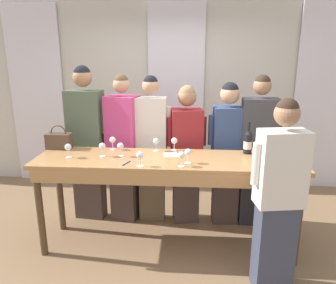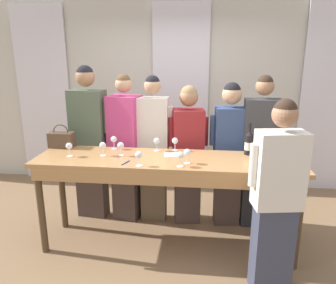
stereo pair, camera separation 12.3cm
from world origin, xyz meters
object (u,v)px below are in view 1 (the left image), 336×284
Objects in this scene: guest_beige_cap at (257,151)px; handbag at (59,140)px; tasting_bar at (167,170)px; guest_pink_top at (124,149)px; wine_glass_by_handbag at (182,156)px; host_pouring at (279,196)px; wine_glass_back_mid at (174,141)px; wine_glass_front_left at (188,153)px; wine_glass_front_right at (68,148)px; guest_olive_jacket at (87,142)px; wine_glass_by_bottle at (260,145)px; wine_glass_center_mid at (276,159)px; wine_glass_center_left at (256,150)px; wine_glass_back_right at (156,142)px; wine_glass_back_left at (120,147)px; wine_glass_front_mid at (140,156)px; guest_cream_sweater at (152,147)px; wine_bottle at (248,142)px; wine_glass_near_host at (102,147)px; guest_navy_coat at (227,152)px; guest_striped_shirt at (186,154)px; wine_glass_center_right at (113,140)px.

handbag is at bearing -171.88° from guest_beige_cap.
guest_pink_top is (-0.56, 0.60, 0.03)m from tasting_bar.
host_pouring reaches higher than wine_glass_by_handbag.
guest_beige_cap is 1.14m from host_pouring.
wine_glass_front_left is at bearing -69.17° from wine_glass_back_mid.
wine_glass_front_right is 1.00× the size of wine_glass_back_mid.
wine_glass_by_bottle is at bearing -11.43° from guest_olive_jacket.
guest_olive_jacket is at bearing 145.20° from wine_glass_by_handbag.
guest_olive_jacket is at bearing 157.64° from wine_glass_center_mid.
host_pouring is (0.10, -0.58, -0.22)m from wine_glass_center_left.
handbag is 1.07m from wine_glass_back_right.
wine_glass_center_mid is 1.50m from wine_glass_back_left.
guest_cream_sweater is at bearing 89.58° from wine_glass_front_mid.
handbag is at bearing 173.25° from wine_glass_center_left.
wine_glass_front_mid and wine_glass_by_bottle have the same top height.
wine_glass_back_left is at bearing -171.82° from wine_bottle.
wine_bottle reaches higher than wine_glass_front_mid.
wine_bottle is at bearing 29.52° from wine_glass_front_left.
wine_glass_back_right is 1.00× the size of wine_glass_by_bottle.
wine_glass_by_handbag is at bearing -53.78° from tasting_bar.
wine_glass_center_left reaches higher than tasting_bar.
guest_pink_top is at bearing 152.16° from wine_glass_center_mid.
wine_glass_near_host is 0.08× the size of guest_olive_jacket.
wine_bottle is 0.71m from wine_glass_front_left.
guest_cream_sweater reaches higher than host_pouring.
wine_glass_near_host is at bearing 170.54° from wine_glass_front_left.
wine_bottle is 0.20× the size of host_pouring.
tasting_bar is at bearing -148.96° from guest_beige_cap.
wine_glass_front_right is 0.78m from guest_pink_top.
host_pouring is (0.76, -0.43, -0.22)m from wine_glass_front_left.
tasting_bar is 18.55× the size of wine_glass_front_mid.
wine_glass_near_host is 1.00× the size of wine_glass_by_handbag.
guest_navy_coat is at bearing 23.08° from wine_glass_back_right.
guest_pink_top is at bearing -180.00° from guest_beige_cap.
wine_glass_center_mid is at bearing -82.48° from wine_glass_by_bottle.
wine_glass_front_right is 1.00× the size of wine_glass_by_handbag.
host_pouring reaches higher than wine_glass_front_mid.
wine_glass_by_handbag is at bearing -19.70° from handbag.
guest_olive_jacket is at bearing 163.81° from wine_glass_back_mid.
wine_glass_back_left is (-1.35, 0.02, 0.00)m from wine_glass_center_left.
guest_striped_shirt reaches higher than wine_glass_front_left.
wine_glass_center_mid is 1.00× the size of wine_glass_center_right.
wine_glass_center_left is 0.29m from wine_glass_center_mid.
wine_glass_near_host is at bearing 176.52° from tasting_bar.
wine_glass_near_host is (-0.43, 0.27, 0.00)m from wine_glass_front_mid.
guest_pink_top is 1.22m from guest_navy_coat.
tasting_bar is 0.33m from wine_glass_by_handbag.
tasting_bar is at bearing 150.76° from host_pouring.
tasting_bar is 1.42× the size of guest_olive_jacket.
wine_glass_center_mid is at bearing -67.46° from guest_navy_coat.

